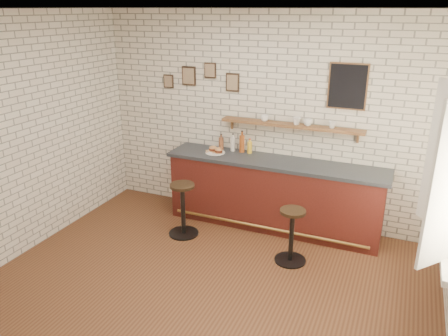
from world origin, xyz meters
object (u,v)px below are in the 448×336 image
Objects in this scene: bar_counter at (273,194)px; bitters_bottle_white at (233,144)px; ciabatta_sandwich at (216,150)px; condiment_bottle_yellow at (250,147)px; bitters_bottle_brown at (221,143)px; bar_stool_left at (183,208)px; shelf_cup_b at (297,121)px; sandwich_plate at (215,152)px; shelf_cup_d at (332,125)px; shelf_cup_a at (265,118)px; shelf_cup_c at (308,122)px; bitters_bottle_amber at (242,143)px; bar_stool_right at (292,234)px.

bar_counter is 0.95m from bitters_bottle_white.
condiment_bottle_yellow is (0.45, 0.19, 0.04)m from ciabatta_sandwich.
bar_stool_left is (-0.19, -0.90, -0.70)m from bitters_bottle_brown.
bitters_bottle_white is 1.02m from shelf_cup_b.
sandwich_plate is at bearing -179.21° from bar_counter.
sandwich_plate reaches higher than bar_counter.
bar_stool_left is 2.31m from shelf_cup_d.
bar_counter is 0.76m from condiment_bottle_yellow.
shelf_cup_b is at bearing -11.28° from shelf_cup_a.
sandwich_plate is 1.19× the size of bitters_bottle_brown.
shelf_cup_a is at bearing 169.74° from shelf_cup_d.
condiment_bottle_yellow is at bearing 93.96° from shelf_cup_c.
bitters_bottle_white is 0.63m from shelf_cup_a.
bar_stool_left is (-0.64, -0.90, -0.70)m from condiment_bottle_yellow.
shelf_cup_d is (0.33, 0.00, -0.00)m from shelf_cup_c.
shelf_cup_a reaches higher than bar_counter.
bitters_bottle_amber is at bearing 162.65° from bar_counter.
shelf_cup_d reaches higher than condiment_bottle_yellow.
ciabatta_sandwich is 2.12× the size of shelf_cup_a.
condiment_bottle_yellow is 0.31× the size of bar_stool_right.
condiment_bottle_yellow is at bearing 0.00° from bitters_bottle_white.
shelf_cup_d is at bearing 1.06° from bitters_bottle_white.
bar_stool_right is 1.56m from shelf_cup_d.
condiment_bottle_yellow is at bearing 54.78° from bar_stool_left.
ciabatta_sandwich is at bearing -173.35° from shelf_cup_a.
sandwich_plate is 1.06× the size of bitters_bottle_white.
shelf_cup_b is 0.48m from shelf_cup_d.
shelf_cup_c is at bearing 1.83° from condiment_bottle_yellow.
shelf_cup_a is at bearing 92.13° from shelf_cup_c.
bar_stool_right is (0.49, -0.82, -0.13)m from bar_counter.
bitters_bottle_brown is (0.01, 0.19, 0.09)m from sandwich_plate.
sandwich_plate is at bearing 180.00° from ciabatta_sandwich.
ciabatta_sandwich is at bearing 177.35° from shelf_cup_d.
bitters_bottle_white is 1.47m from shelf_cup_d.
ciabatta_sandwich is 0.85m from shelf_cup_a.
shelf_cup_c reaches higher than bitters_bottle_amber.
bitters_bottle_amber is 1.27m from bar_stool_left.
shelf_cup_b is 1.12× the size of shelf_cup_d.
bar_stool_left is at bearing 176.73° from bar_stool_right.
ciabatta_sandwich is 1.38m from shelf_cup_c.
bar_stool_right is (1.05, -0.99, -0.76)m from bitters_bottle_amber.
bar_stool_left is at bearing -162.70° from shelf_cup_d.
bar_counter is at bearing -13.98° from bitters_bottle_white.
sandwich_plate is 2.35× the size of shelf_cup_c.
shelf_cup_b is at bearing 35.56° from bar_stool_left.
shelf_cup_c reaches higher than condiment_bottle_yellow.
bar_counter is at bearing -17.35° from bitters_bottle_amber.
shelf_cup_d is (1.78, 0.93, 1.14)m from bar_stool_left.
bar_stool_left is (-1.08, -0.73, -0.10)m from bar_counter.
ciabatta_sandwich reaches higher than bar_stool_right.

